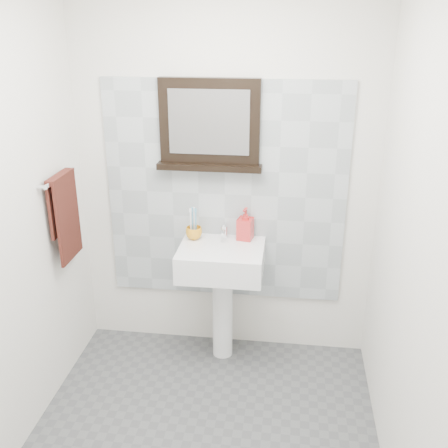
% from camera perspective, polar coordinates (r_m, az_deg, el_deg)
% --- Properties ---
extents(back_wall, '(2.00, 0.01, 2.50)m').
position_cam_1_polar(back_wall, '(3.48, 0.13, 4.91)').
color(back_wall, silver).
rests_on(back_wall, ground).
extents(front_wall, '(2.00, 0.01, 2.50)m').
position_cam_1_polar(front_wall, '(1.56, -10.90, -19.14)').
color(front_wall, silver).
rests_on(front_wall, ground).
extents(right_wall, '(0.01, 2.20, 2.50)m').
position_cam_1_polar(right_wall, '(2.49, 20.12, -3.55)').
color(right_wall, silver).
rests_on(right_wall, ground).
extents(splashback, '(1.60, 0.02, 1.50)m').
position_cam_1_polar(splashback, '(3.50, 0.10, 3.29)').
color(splashback, '#A1AAAF').
rests_on(splashback, back_wall).
extents(pedestal_sink, '(0.55, 0.44, 0.96)m').
position_cam_1_polar(pedestal_sink, '(3.49, -0.26, -5.23)').
color(pedestal_sink, white).
rests_on(pedestal_sink, ground).
extents(toothbrush_cup, '(0.13, 0.13, 0.09)m').
position_cam_1_polar(toothbrush_cup, '(3.52, -3.29, -0.99)').
color(toothbrush_cup, orange).
rests_on(toothbrush_cup, pedestal_sink).
extents(toothbrushes, '(0.05, 0.04, 0.21)m').
position_cam_1_polar(toothbrushes, '(3.49, -3.36, 0.25)').
color(toothbrushes, white).
rests_on(toothbrushes, toothbrush_cup).
extents(soap_dispenser, '(0.12, 0.12, 0.22)m').
position_cam_1_polar(soap_dispenser, '(3.49, 2.33, 0.02)').
color(soap_dispenser, red).
rests_on(soap_dispenser, pedestal_sink).
extents(framed_mirror, '(0.68, 0.11, 0.58)m').
position_cam_1_polar(framed_mirror, '(3.37, -1.59, 10.52)').
color(framed_mirror, black).
rests_on(framed_mirror, back_wall).
extents(towel_bar, '(0.07, 0.40, 0.03)m').
position_cam_1_polar(towel_bar, '(3.31, -17.49, 4.85)').
color(towel_bar, silver).
rests_on(towel_bar, left_wall).
extents(hand_towel, '(0.06, 0.30, 0.55)m').
position_cam_1_polar(hand_towel, '(3.37, -16.98, 1.43)').
color(hand_towel, '#35140E').
rests_on(hand_towel, towel_bar).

